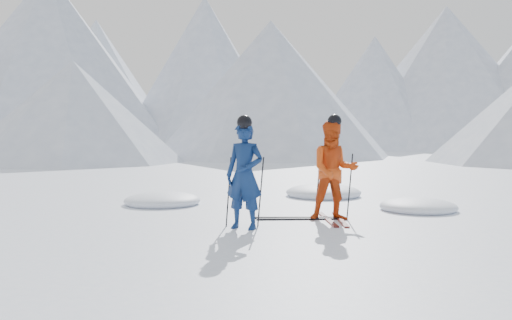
# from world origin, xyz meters

# --- Properties ---
(ground) EXTENTS (160.00, 160.00, 0.00)m
(ground) POSITION_xyz_m (0.00, 0.00, 0.00)
(ground) COLOR white
(ground) RESTS_ON ground
(mountain_range) EXTENTS (106.15, 62.94, 15.53)m
(mountain_range) POSITION_xyz_m (5.71, 35.31, 6.72)
(mountain_range) COLOR #B2BCD1
(mountain_range) RESTS_ON ground
(skier_blue) EXTENTS (0.77, 0.62, 1.83)m
(skier_blue) POSITION_xyz_m (-2.04, -0.94, 0.91)
(skier_blue) COLOR #0D2351
(skier_blue) RESTS_ON ground
(skier_red) EXTENTS (1.00, 0.82, 1.87)m
(skier_red) POSITION_xyz_m (-0.51, 0.15, 0.93)
(skier_red) COLOR #D24410
(skier_red) RESTS_ON ground
(pole_blue_left) EXTENTS (0.12, 0.09, 1.22)m
(pole_blue_left) POSITION_xyz_m (-2.34, -0.79, 0.61)
(pole_blue_left) COLOR black
(pole_blue_left) RESTS_ON ground
(pole_blue_right) EXTENTS (0.12, 0.07, 1.22)m
(pole_blue_right) POSITION_xyz_m (-1.79, -0.69, 0.61)
(pole_blue_right) COLOR black
(pole_blue_right) RESTS_ON ground
(pole_red_left) EXTENTS (0.12, 0.10, 1.24)m
(pole_red_left) POSITION_xyz_m (-0.81, 0.40, 0.62)
(pole_red_left) COLOR black
(pole_red_left) RESTS_ON ground
(pole_red_right) EXTENTS (0.12, 0.09, 1.24)m
(pole_red_right) POSITION_xyz_m (-0.21, 0.30, 0.62)
(pole_red_right) COLOR black
(pole_red_right) RESTS_ON ground
(ski_worn_left) EXTENTS (0.38, 1.69, 0.03)m
(ski_worn_left) POSITION_xyz_m (-0.63, 0.15, 0.01)
(ski_worn_left) COLOR black
(ski_worn_left) RESTS_ON ground
(ski_worn_right) EXTENTS (0.26, 1.70, 0.03)m
(ski_worn_right) POSITION_xyz_m (-0.39, 0.15, 0.01)
(ski_worn_right) COLOR black
(ski_worn_right) RESTS_ON ground
(ski_loose_a) EXTENTS (1.70, 0.31, 0.03)m
(ski_loose_a) POSITION_xyz_m (-1.20, 0.26, 0.01)
(ski_loose_a) COLOR black
(ski_loose_a) RESTS_ON ground
(ski_loose_b) EXTENTS (1.69, 0.37, 0.03)m
(ski_loose_b) POSITION_xyz_m (-1.10, 0.11, 0.01)
(ski_loose_b) COLOR black
(ski_loose_b) RESTS_ON ground
(snow_lumps) EXTENTS (9.19, 7.07, 0.42)m
(snow_lumps) POSITION_xyz_m (-0.86, 2.27, 0.00)
(snow_lumps) COLOR white
(snow_lumps) RESTS_ON ground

